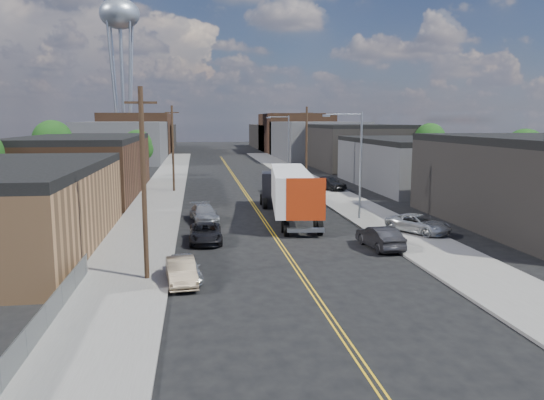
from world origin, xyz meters
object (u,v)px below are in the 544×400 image
object	(u,v)px
semi_truck	(287,190)
car_left_a	(185,267)
car_right_lot_a	(419,224)
car_right_oncoming	(380,237)
water_tower	(120,20)
car_left_c	(206,233)
car_ahead_truck	(278,187)
car_left_b	(181,271)
car_left_d	(204,213)
car_right_lot_c	(330,183)

from	to	relation	value
semi_truck	car_left_a	bearing A→B (deg)	-109.54
semi_truck	car_left_a	xyz separation A→B (m)	(-8.32, -16.86, -1.80)
car_left_a	car_right_lot_a	bearing A→B (deg)	19.57
car_right_oncoming	car_right_lot_a	size ratio (longest dim) A/B	0.94
water_tower	car_right_oncoming	distance (m)	103.51
car_left_c	car_right_lot_a	bearing A→B (deg)	1.24
water_tower	car_ahead_truck	size ratio (longest dim) A/B	6.44
water_tower	car_left_b	distance (m)	106.34
car_left_c	car_right_oncoming	distance (m)	11.75
water_tower	car_left_d	bearing A→B (deg)	-78.56
semi_truck	car_left_b	bearing A→B (deg)	-108.90
car_left_c	car_right_oncoming	world-z (taller)	car_right_oncoming
car_left_d	car_right_lot_c	world-z (taller)	car_right_lot_c
car_left_b	car_left_a	bearing A→B (deg)	72.62
car_left_d	car_right_oncoming	xyz separation A→B (m)	(11.25, -10.98, 0.05)
semi_truck	car_right_lot_c	world-z (taller)	semi_truck
water_tower	car_ahead_truck	world-z (taller)	water_tower
car_left_a	car_right_lot_a	distance (m)	18.88
car_right_lot_a	car_left_d	bearing A→B (deg)	123.54
water_tower	car_left_d	distance (m)	90.78
semi_truck	car_left_b	size ratio (longest dim) A/B	4.17
car_ahead_truck	car_right_oncoming	bearing A→B (deg)	-82.43
water_tower	car_right_oncoming	xyz separation A→B (m)	(28.25, -94.98, -29.89)
car_left_a	car_right_oncoming	xyz separation A→B (m)	(12.49, 5.02, 0.10)
car_left_a	car_left_b	bearing A→B (deg)	-109.08
water_tower	car_left_c	xyz separation A→B (m)	(17.00, -91.60, -29.99)
car_right_lot_a	car_right_lot_c	size ratio (longest dim) A/B	1.03
semi_truck	car_left_c	size ratio (longest dim) A/B	3.52
car_left_d	car_right_lot_a	distance (m)	17.14
semi_truck	car_ahead_truck	bearing A→B (deg)	90.83
car_left_a	car_left_d	distance (m)	16.05
car_left_a	car_right_oncoming	world-z (taller)	car_right_oncoming
car_left_a	car_left_c	world-z (taller)	car_left_c
car_left_a	car_left_b	distance (m)	0.84
car_right_oncoming	car_right_lot_c	distance (m)	28.64
water_tower	car_ahead_truck	xyz separation A→B (m)	(25.64, -68.00, -29.85)
water_tower	car_left_b	bearing A→B (deg)	-81.20
car_right_oncoming	car_right_lot_c	world-z (taller)	car_right_lot_c
car_right_lot_a	car_ahead_truck	world-z (taller)	car_ahead_truck
water_tower	car_left_d	xyz separation A→B (m)	(17.00, -84.00, -29.94)
water_tower	car_left_a	bearing A→B (deg)	-81.04
car_left_b	car_left_c	distance (m)	9.33
car_left_b	car_ahead_truck	size ratio (longest dim) A/B	0.70
car_right_lot_a	semi_truck	bearing A→B (deg)	104.70
car_left_d	car_right_lot_a	size ratio (longest dim) A/B	0.99
semi_truck	car_ahead_truck	distance (m)	15.31
car_left_c	car_right_lot_a	size ratio (longest dim) A/B	0.97
car_left_a	car_right_oncoming	size ratio (longest dim) A/B	0.83
car_left_b	car_right_oncoming	distance (m)	13.93
water_tower	semi_truck	size ratio (longest dim) A/B	2.21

